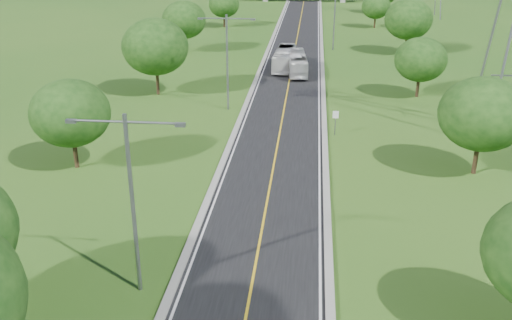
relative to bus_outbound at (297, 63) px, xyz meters
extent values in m
plane|color=#255317|center=(-0.80, -1.66, -1.42)|extent=(260.00, 260.00, 0.00)
cube|color=black|center=(-0.80, 4.34, -1.39)|extent=(8.00, 150.00, 0.06)
cube|color=gray|center=(-5.05, 4.34, -1.31)|extent=(0.50, 150.00, 0.22)
cube|color=gray|center=(3.45, 4.34, -1.31)|extent=(0.50, 150.00, 0.22)
cylinder|color=slate|center=(4.40, -23.66, -0.22)|extent=(0.08, 0.08, 2.40)
cube|color=white|center=(4.40, -23.69, 0.58)|extent=(0.55, 0.04, 0.70)
cylinder|color=slate|center=(-6.80, -49.66, 3.58)|extent=(0.22, 0.22, 10.00)
cylinder|color=slate|center=(-8.20, -49.66, 8.18)|extent=(2.80, 0.12, 0.12)
cylinder|color=slate|center=(-5.40, -49.66, 8.18)|extent=(2.80, 0.12, 0.12)
cube|color=slate|center=(-9.50, -49.66, 8.13)|extent=(0.50, 0.25, 0.18)
cube|color=slate|center=(-4.10, -49.66, 8.13)|extent=(0.50, 0.25, 0.18)
cylinder|color=slate|center=(-6.80, -16.66, 3.58)|extent=(0.22, 0.22, 10.00)
cylinder|color=slate|center=(-8.20, -16.66, 8.18)|extent=(2.80, 0.12, 0.12)
cylinder|color=slate|center=(-5.40, -16.66, 8.18)|extent=(2.80, 0.12, 0.12)
cube|color=slate|center=(-9.50, -16.66, 8.13)|extent=(0.50, 0.25, 0.18)
cube|color=slate|center=(-4.10, -16.66, 8.13)|extent=(0.50, 0.25, 0.18)
cylinder|color=slate|center=(5.20, 16.34, 3.58)|extent=(0.22, 0.22, 10.00)
cylinder|color=black|center=(-16.80, -33.66, -0.07)|extent=(0.36, 0.36, 2.70)
ellipsoid|color=#163C10|center=(-16.80, -33.66, 3.23)|extent=(6.30, 6.30, 5.36)
cylinder|color=black|center=(-15.80, -11.66, 0.20)|extent=(0.36, 0.36, 3.24)
ellipsoid|color=#163C10|center=(-15.80, -11.66, 4.16)|extent=(7.56, 7.56, 6.43)
cylinder|color=black|center=(-17.80, 12.34, 0.02)|extent=(0.36, 0.36, 2.88)
ellipsoid|color=#163C10|center=(-17.80, 12.34, 3.54)|extent=(6.72, 6.72, 5.71)
cylinder|color=black|center=(-15.30, 36.34, -0.16)|extent=(0.36, 0.36, 2.52)
ellipsoid|color=#163C10|center=(-15.30, 36.34, 2.92)|extent=(5.88, 5.88, 5.00)
cylinder|color=black|center=(15.20, -31.66, 0.02)|extent=(0.36, 0.36, 2.88)
ellipsoid|color=#163C10|center=(15.20, -31.66, 3.54)|extent=(6.72, 6.72, 5.71)
cylinder|color=black|center=(14.20, -9.66, -0.16)|extent=(0.36, 0.36, 2.52)
ellipsoid|color=#163C10|center=(14.20, -9.66, 2.92)|extent=(5.88, 5.88, 5.00)
cylinder|color=black|center=(16.20, 14.34, 0.11)|extent=(0.36, 0.36, 3.06)
ellipsoid|color=#163C10|center=(16.20, 14.34, 3.85)|extent=(7.14, 7.14, 6.07)
cylinder|color=black|center=(13.70, 38.34, -0.25)|extent=(0.36, 0.36, 2.34)
ellipsoid|color=#163C10|center=(13.70, 38.34, 2.61)|extent=(5.46, 5.46, 4.64)
cylinder|color=black|center=(17.20, 58.34, -0.07)|extent=(0.36, 0.36, 2.70)
imported|color=beige|center=(0.00, 0.00, 0.00)|extent=(3.16, 9.97, 2.73)
imported|color=silver|center=(-1.80, 2.53, 0.03)|extent=(2.86, 10.14, 2.80)
camera|label=1|loc=(2.06, -74.88, 16.91)|focal=40.00mm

